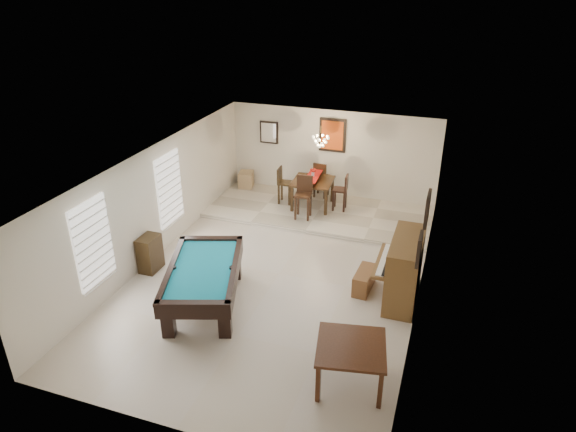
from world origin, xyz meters
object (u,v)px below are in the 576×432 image
Objects in this scene: dining_chair_north at (322,179)px; dining_chair_west at (286,186)px; dining_table at (313,191)px; upright_piano at (397,268)px; chandelier at (321,137)px; square_table at (350,364)px; flower_vase at (313,172)px; dining_chair_east at (340,192)px; dining_chair_south at (303,198)px; apothecary_chest at (150,253)px; piano_bench at (364,280)px; pool_table at (204,286)px; corner_bench at (246,179)px.

dining_chair_west is (-0.83, -0.77, -0.01)m from dining_chair_north.
dining_table is at bearing -93.00° from dining_chair_west.
chandelier is at bearing 127.92° from upright_piano.
flower_vase is at bearing 111.56° from square_table.
flower_vase is 0.93m from dining_chair_west.
chandelier is (-0.51, -0.29, 1.58)m from dining_chair_east.
dining_table is at bearing 91.29° from dining_chair_north.
dining_chair_south is at bearing -139.12° from dining_chair_west.
dining_table is (2.53, 4.19, 0.15)m from apothecary_chest.
dining_chair_north is 1.75× the size of chandelier.
dining_chair_south is at bearing -92.20° from flower_vase.
piano_bench is at bearing -59.48° from chandelier.
dining_table is 1.07× the size of dining_chair_east.
pool_table is 4.27m from dining_chair_south.
square_table is 1.06× the size of dining_chair_west.
dining_chair_north is at bearing 62.58° from apothecary_chest.
upright_piano is 1.62× the size of dining_chair_east.
flower_vase is at bearing -91.51° from dining_chair_east.
apothecary_chest is 4.92m from corner_bench.
dining_chair_south reaches higher than square_table.
dining_chair_north is 1.05× the size of dining_chair_east.
chandelier reaches higher than dining_table.
dining_chair_west is at bearing 128.52° from dining_chair_south.
dining_chair_north is at bearing -50.58° from dining_chair_west.
corner_bench is at bearing 86.43° from pool_table.
square_table is 2.77m from piano_bench.
apothecary_chest is 5.36m from dining_chair_east.
piano_bench is 1.58× the size of corner_bench.
dining_table is at bearing 111.56° from square_table.
pool_table reaches higher than piano_bench.
pool_table is 5.91m from corner_bench.
dining_chair_south reaches higher than dining_chair_west.
apothecary_chest is at bearing -42.29° from dining_chair_east.
chandelier is (2.56, -0.98, 1.85)m from corner_bench.
flower_vase is 0.21× the size of dining_chair_south.
corner_bench is at bearing 5.32° from dining_chair_north.
piano_bench is at bearing 9.11° from apothecary_chest.
dining_chair_east is 1.67× the size of chandelier.
piano_bench is at bearing -58.18° from flower_vase.
upright_piano is at bearing 127.25° from dining_chair_north.
corner_bench is (0.22, 4.92, -0.06)m from apothecary_chest.
dining_chair_south is 1.89× the size of chandelier.
dining_table is at bearing 121.82° from piano_bench.
dining_table is at bearing -91.51° from dining_chair_east.
corner_bench is at bearing 162.47° from flower_vase.
chandelier is at bearing -106.45° from dining_chair_west.
dining_chair_west is at bearing 47.12° from dining_chair_north.
piano_bench is 0.80× the size of dining_chair_east.
dining_chair_south is (-2.81, 2.70, 0.01)m from upright_piano.
pool_table is 2.29× the size of square_table.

